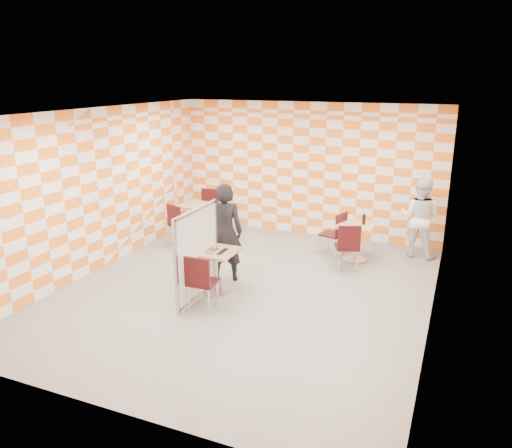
{
  "coord_description": "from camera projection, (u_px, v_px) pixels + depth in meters",
  "views": [
    {
      "loc": [
        3.2,
        -7.21,
        3.56
      ],
      "look_at": [
        0.1,
        0.2,
        1.15
      ],
      "focal_mm": 35.0,
      "sensor_mm": 36.0,
      "label": 1
    }
  ],
  "objects": [
    {
      "name": "main_table",
      "position": [
        215.0,
        264.0,
        8.38
      ],
      "size": [
        0.7,
        0.7,
        0.75
      ],
      "color": "tan",
      "rests_on": "ground"
    },
    {
      "name": "chair_second_front",
      "position": [
        348.0,
        244.0,
        9.27
      ],
      "size": [
        0.55,
        0.56,
        0.92
      ],
      "color": "#340A0D",
      "rests_on": "ground"
    },
    {
      "name": "empty_table",
      "position": [
        196.0,
        214.0,
        11.35
      ],
      "size": [
        0.7,
        0.7,
        0.75
      ],
      "color": "tan",
      "rests_on": "ground"
    },
    {
      "name": "chair_empty_far",
      "position": [
        208.0,
        205.0,
        12.01
      ],
      "size": [
        0.47,
        0.48,
        0.92
      ],
      "color": "#340A0D",
      "rests_on": "ground"
    },
    {
      "name": "second_table",
      "position": [
        355.0,
        236.0,
        9.84
      ],
      "size": [
        0.7,
        0.7,
        0.75
      ],
      "color": "tan",
      "rests_on": "ground"
    },
    {
      "name": "man_dark",
      "position": [
        225.0,
        232.0,
        8.8
      ],
      "size": [
        0.77,
        0.65,
        1.78
      ],
      "primitive_type": "imported",
      "rotation": [
        0.0,
        0.0,
        3.55
      ],
      "color": "black",
      "rests_on": "ground"
    },
    {
      "name": "partition",
      "position": [
        197.0,
        254.0,
        8.03
      ],
      "size": [
        0.08,
        1.38,
        1.55
      ],
      "color": "white",
      "rests_on": "ground"
    },
    {
      "name": "soda_bottle",
      "position": [
        364.0,
        219.0,
        9.73
      ],
      "size": [
        0.07,
        0.07,
        0.23
      ],
      "color": "black",
      "rests_on": "second_table"
    },
    {
      "name": "chair_main_front",
      "position": [
        200.0,
        279.0,
        7.68
      ],
      "size": [
        0.44,
        0.45,
        0.92
      ],
      "color": "#340A0D",
      "rests_on": "ground"
    },
    {
      "name": "pizza_on_foil",
      "position": [
        215.0,
        250.0,
        8.3
      ],
      "size": [
        0.4,
        0.4,
        0.04
      ],
      "color": "silver",
      "rests_on": "main_table"
    },
    {
      "name": "chair_empty_near",
      "position": [
        178.0,
        222.0,
        10.67
      ],
      "size": [
        0.54,
        0.55,
        0.92
      ],
      "color": "#340A0D",
      "rests_on": "ground"
    },
    {
      "name": "man_white",
      "position": [
        420.0,
        217.0,
        10.0
      ],
      "size": [
        0.89,
        0.75,
        1.63
      ],
      "primitive_type": "imported",
      "rotation": [
        0.0,
        0.0,
        2.96
      ],
      "color": "white",
      "rests_on": "ground"
    },
    {
      "name": "sport_bottle",
      "position": [
        349.0,
        217.0,
        9.92
      ],
      "size": [
        0.06,
        0.06,
        0.2
      ],
      "color": "white",
      "rests_on": "second_table"
    },
    {
      "name": "room_shell",
      "position": [
        258.0,
        199.0,
        8.63
      ],
      "size": [
        7.0,
        7.0,
        7.0
      ],
      "color": "gray",
      "rests_on": "ground"
    },
    {
      "name": "chair_second_side",
      "position": [
        336.0,
        231.0,
        10.05
      ],
      "size": [
        0.53,
        0.52,
        0.92
      ],
      "color": "#340A0D",
      "rests_on": "ground"
    }
  ]
}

